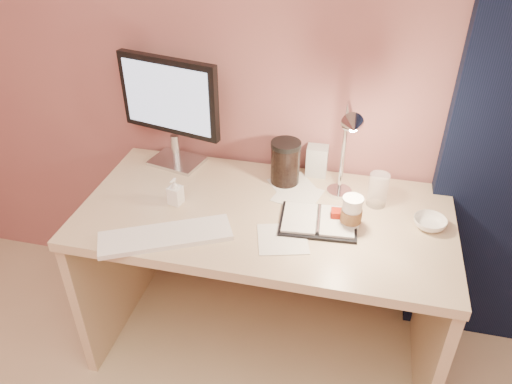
% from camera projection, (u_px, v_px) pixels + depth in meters
% --- Properties ---
extents(desk, '(1.40, 0.70, 0.73)m').
position_uv_depth(desk, '(268.00, 246.00, 2.07)').
color(desk, '#C8B58D').
rests_on(desk, ground).
extents(monitor, '(0.44, 0.20, 0.47)m').
position_uv_depth(monitor, '(171.00, 103.00, 2.03)').
color(monitor, silver).
rests_on(monitor, desk).
extents(keyboard, '(0.47, 0.33, 0.02)m').
position_uv_depth(keyboard, '(166.00, 236.00, 1.75)').
color(keyboard, white).
rests_on(keyboard, desk).
extents(planner, '(0.29, 0.23, 0.04)m').
position_uv_depth(planner, '(320.00, 220.00, 1.82)').
color(planner, black).
rests_on(planner, desk).
extents(paper_a, '(0.21, 0.21, 0.00)m').
position_uv_depth(paper_a, '(283.00, 239.00, 1.75)').
color(paper_a, silver).
rests_on(paper_a, desk).
extents(paper_b, '(0.20, 0.20, 0.00)m').
position_uv_depth(paper_b, '(298.00, 196.00, 1.97)').
color(paper_b, silver).
rests_on(paper_b, desk).
extents(paper_c, '(0.23, 0.23, 0.00)m').
position_uv_depth(paper_c, '(292.00, 185.00, 2.03)').
color(paper_c, silver).
rests_on(paper_c, desk).
extents(coffee_cup, '(0.08, 0.08, 0.12)m').
position_uv_depth(coffee_cup, '(351.00, 213.00, 1.78)').
color(coffee_cup, white).
rests_on(coffee_cup, desk).
extents(clear_cup, '(0.08, 0.08, 0.13)m').
position_uv_depth(clear_cup, '(378.00, 190.00, 1.89)').
color(clear_cup, white).
rests_on(clear_cup, desk).
extents(bowl, '(0.13, 0.13, 0.04)m').
position_uv_depth(bowl, '(430.00, 223.00, 1.80)').
color(bowl, white).
rests_on(bowl, desk).
extents(lotion_bottle, '(0.06, 0.06, 0.11)m').
position_uv_depth(lotion_bottle, '(175.00, 191.00, 1.90)').
color(lotion_bottle, white).
rests_on(lotion_bottle, desk).
extents(dark_jar, '(0.12, 0.12, 0.17)m').
position_uv_depth(dark_jar, '(285.00, 165.00, 2.01)').
color(dark_jar, black).
rests_on(dark_jar, desk).
extents(product_box, '(0.09, 0.07, 0.13)m').
position_uv_depth(product_box, '(317.00, 161.00, 2.07)').
color(product_box, silver).
rests_on(product_box, desk).
extents(desk_lamp, '(0.12, 0.26, 0.42)m').
position_uv_depth(desk_lamp, '(338.00, 147.00, 1.76)').
color(desk_lamp, silver).
rests_on(desk_lamp, desk).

